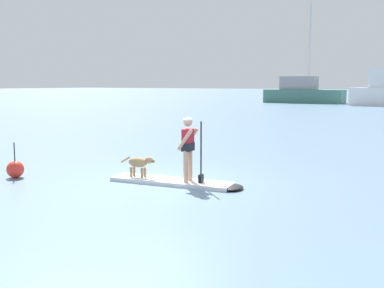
% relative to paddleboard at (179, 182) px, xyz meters
% --- Properties ---
extents(ground_plane, '(400.00, 400.00, 0.00)m').
position_rel_paddleboard_xyz_m(ground_plane, '(-0.23, -0.03, -0.05)').
color(ground_plane, slate).
extents(paddleboard, '(3.55, 1.21, 0.10)m').
position_rel_paddleboard_xyz_m(paddleboard, '(0.00, 0.00, 0.00)').
color(paddleboard, silver).
rests_on(paddleboard, ground_plane).
extents(person_paddler, '(0.64, 0.53, 1.60)m').
position_rel_paddleboard_xyz_m(person_paddler, '(0.25, 0.04, 0.97)').
color(person_paddler, tan).
rests_on(person_paddler, paddleboard).
extents(dog, '(1.01, 0.30, 0.55)m').
position_rel_paddleboard_xyz_m(dog, '(-1.13, -0.17, 0.41)').
color(dog, '#997A51').
rests_on(dog, paddleboard).
extents(moored_boat_port, '(10.26, 4.07, 12.68)m').
position_rel_paddleboard_xyz_m(moored_boat_port, '(-12.90, 49.26, 1.28)').
color(moored_boat_port, '#3F7266').
rests_on(moored_boat_port, ground_plane).
extents(marker_buoy, '(0.46, 0.46, 0.96)m').
position_rel_paddleboard_xyz_m(marker_buoy, '(-4.21, -1.64, 0.18)').
color(marker_buoy, red).
rests_on(marker_buoy, ground_plane).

